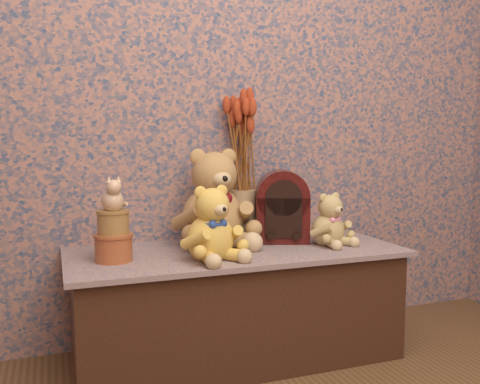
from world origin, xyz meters
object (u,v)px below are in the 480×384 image
object	(u,v)px
teddy_large	(213,194)
ceramic_vase	(242,215)
biscuit_tin_lower	(114,248)
teddy_medium	(210,220)
cathedral_radio	(282,206)
teddy_small	(328,217)
cat_figurine	(112,193)

from	to	relation	value
teddy_large	ceramic_vase	size ratio (longest dim) A/B	1.97
ceramic_vase	biscuit_tin_lower	xyz separation A→B (m)	(-0.59, -0.23, -0.06)
teddy_large	teddy_medium	size ratio (longest dim) A/B	1.47
teddy_large	teddy_medium	bearing A→B (deg)	-113.60
teddy_large	biscuit_tin_lower	world-z (taller)	teddy_large
teddy_medium	cathedral_radio	world-z (taller)	cathedral_radio
ceramic_vase	biscuit_tin_lower	distance (m)	0.64
teddy_small	biscuit_tin_lower	size ratio (longest dim) A/B	1.75
teddy_small	ceramic_vase	world-z (taller)	teddy_small
teddy_medium	teddy_small	xyz separation A→B (m)	(0.55, 0.09, -0.03)
cat_figurine	teddy_small	bearing A→B (deg)	-4.84
teddy_small	cat_figurine	xyz separation A→B (m)	(-0.89, 0.01, 0.13)
teddy_small	biscuit_tin_lower	xyz separation A→B (m)	(-0.89, 0.01, -0.07)
teddy_small	ceramic_vase	distance (m)	0.39
teddy_small	ceramic_vase	xyz separation A→B (m)	(-0.30, 0.24, -0.01)
biscuit_tin_lower	teddy_large	bearing A→B (deg)	19.82
teddy_large	cathedral_radio	bearing A→B (deg)	-9.77
teddy_medium	teddy_small	world-z (taller)	teddy_medium
teddy_large	teddy_medium	world-z (taller)	teddy_large
teddy_medium	teddy_large	bearing A→B (deg)	54.36
teddy_medium	cat_figurine	distance (m)	0.37
cathedral_radio	ceramic_vase	world-z (taller)	cathedral_radio
ceramic_vase	biscuit_tin_lower	world-z (taller)	ceramic_vase
cat_figurine	teddy_medium	bearing A→B (deg)	-19.43
teddy_small	cathedral_radio	distance (m)	0.21
cathedral_radio	teddy_small	bearing A→B (deg)	-21.11
ceramic_vase	teddy_medium	bearing A→B (deg)	-126.98
ceramic_vase	cat_figurine	distance (m)	0.65
teddy_large	teddy_small	xyz separation A→B (m)	(0.46, -0.16, -0.10)
teddy_small	cathedral_radio	xyz separation A→B (m)	(-0.16, 0.13, 0.04)
teddy_small	cat_figurine	bearing A→B (deg)	161.53
teddy_small	cathedral_radio	bearing A→B (deg)	121.36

